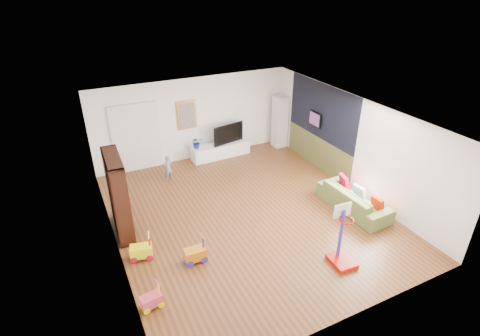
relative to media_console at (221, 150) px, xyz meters
name	(u,v)px	position (x,y,z in m)	size (l,w,h in m)	color
floor	(247,213)	(-0.76, -3.41, -0.23)	(6.50, 7.50, 0.00)	brown
ceiling	(248,115)	(-0.76, -3.41, 2.47)	(6.50, 7.50, 0.00)	white
wall_back	(194,119)	(-0.76, 0.34, 1.12)	(6.50, 0.00, 2.70)	white
wall_front	(352,263)	(-0.76, -7.16, 1.12)	(6.50, 0.00, 2.70)	white
wall_left	(109,200)	(-4.01, -3.41, 1.12)	(0.00, 7.50, 2.70)	silver
wall_right	(351,143)	(2.49, -3.41, 1.12)	(0.00, 7.50, 2.70)	white
navy_accent	(322,111)	(2.48, -2.01, 1.62)	(0.01, 3.20, 1.70)	black
olive_wainscot	(317,152)	(2.48, -2.01, 0.27)	(0.01, 3.20, 1.00)	brown
doorway	(137,139)	(-2.66, 0.30, 0.82)	(1.45, 0.06, 2.10)	white
painting_back	(187,115)	(-1.01, 0.30, 1.32)	(0.62, 0.06, 0.92)	gold
artwork_right	(315,119)	(2.41, -1.81, 1.32)	(0.04, 0.56, 0.46)	#7F3F8C
media_console	(221,150)	(0.00, 0.00, 0.00)	(2.00, 0.50, 0.47)	white
tall_cabinet	(280,122)	(2.23, -0.11, 0.68)	(0.43, 0.43, 1.83)	silver
bookshelf	(118,196)	(-3.75, -2.73, 0.76)	(0.36, 1.36, 1.99)	black
sofa	(354,200)	(1.84, -4.47, 0.07)	(2.06, 0.80, 0.60)	#586C31
basketball_hoop	(346,237)	(0.22, -5.98, 0.47)	(0.48, 0.59, 1.40)	#AA0F02
ride_on_yellow	(141,247)	(-3.60, -3.92, 0.08)	(0.46, 0.29, 0.62)	#EAEA0B
ride_on_orange	(195,250)	(-2.58, -4.53, 0.07)	(0.46, 0.29, 0.61)	orange
ride_on_pink	(151,297)	(-3.75, -5.35, 0.03)	(0.39, 0.24, 0.52)	#D53B5C
child	(168,168)	(-2.06, -0.79, 0.17)	(0.29, 0.19, 0.80)	slate
tv	(226,133)	(0.26, 0.06, 0.56)	(1.15, 0.15, 0.66)	black
vase_plant	(197,143)	(-0.82, 0.03, 0.43)	(0.36, 0.31, 0.39)	navy
pillow_left	(378,204)	(2.03, -5.08, 0.24)	(0.09, 0.36, 0.36)	#BA1C00
pillow_center	(359,192)	(2.02, -4.45, 0.24)	(0.09, 0.36, 0.36)	white
pillow_right	(344,182)	(2.02, -3.85, 0.24)	(0.10, 0.39, 0.39)	#BE0429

